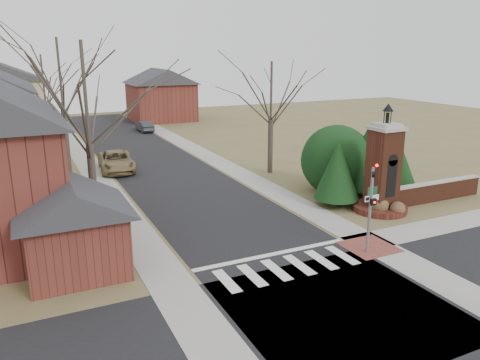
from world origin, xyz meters
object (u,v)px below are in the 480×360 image
brick_gate_monument (383,176)px  distant_car (145,126)px  sign_post (371,202)px  pickup_truck (116,161)px  traffic_signal_pole (371,201)px

brick_gate_monument → distant_car: brick_gate_monument is taller
sign_post → pickup_truck: bearing=114.4°
brick_gate_monument → distant_car: bearing=99.2°
traffic_signal_pole → brick_gate_monument: bearing=43.2°
pickup_truck → distant_car: (6.80, 17.61, -0.14)m
sign_post → distant_car: 37.54m
traffic_signal_pole → pickup_truck: 22.68m
sign_post → brick_gate_monument: size_ratio=0.42×
sign_post → pickup_truck: 21.81m
brick_gate_monument → traffic_signal_pole: bearing=-136.8°
brick_gate_monument → distant_car: 34.93m
brick_gate_monument → distant_car: size_ratio=1.67×
traffic_signal_pole → pickup_truck: size_ratio=0.80×
sign_post → pickup_truck: size_ratio=0.49×
sign_post → brick_gate_monument: (3.41, 3.01, 0.22)m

